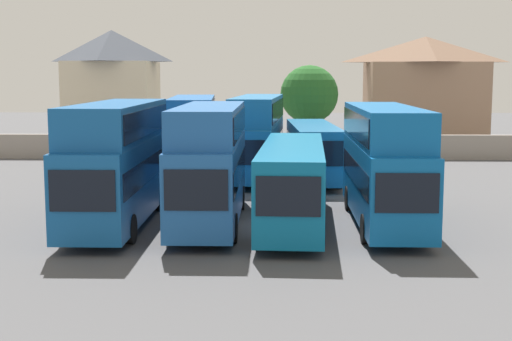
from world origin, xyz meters
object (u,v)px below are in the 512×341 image
object	(u,v)px
house_terrace_left	(113,87)
bus_1	(117,157)
bus_5	(193,133)
bus_2	(210,158)
tree_left_of_lot	(309,95)
bus_7	(313,148)
bus_6	(257,132)
bus_4	(384,159)
bus_3	(293,179)
house_terrace_centre	(424,91)

from	to	relation	value
house_terrace_left	bus_1	bearing A→B (deg)	-77.25
bus_5	house_terrace_left	distance (m)	21.25
bus_2	house_terrace_left	world-z (taller)	house_terrace_left
bus_2	tree_left_of_lot	distance (m)	26.22
house_terrace_left	tree_left_of_lot	bearing A→B (deg)	-22.32
bus_5	bus_7	size ratio (longest dim) A/B	1.02
bus_1	bus_5	xyz separation A→B (m)	(1.62, 13.46, -0.09)
bus_6	bus_7	xyz separation A→B (m)	(3.27, -0.75, -0.88)
bus_7	bus_1	bearing A→B (deg)	-36.57
bus_7	bus_5	bearing A→B (deg)	-97.06
bus_4	bus_5	world-z (taller)	bus_4
bus_2	bus_4	xyz separation A→B (m)	(7.17, 0.02, -0.02)
bus_4	bus_6	world-z (taller)	bus_6
bus_1	bus_4	world-z (taller)	bus_1
bus_1	bus_3	bearing A→B (deg)	90.61
house_terrace_centre	tree_left_of_lot	size ratio (longest dim) A/B	1.47
bus_1	house_terrace_left	xyz separation A→B (m)	(-7.37, 32.58, 2.24)
bus_2	bus_6	xyz separation A→B (m)	(1.69, 13.42, -0.02)
house_terrace_centre	house_terrace_left	bearing A→B (deg)	179.07
bus_1	house_terrace_left	size ratio (longest dim) A/B	1.09
bus_5	tree_left_of_lot	bearing A→B (deg)	144.75
bus_6	tree_left_of_lot	size ratio (longest dim) A/B	1.67
bus_5	bus_6	bearing A→B (deg)	88.66
bus_4	bus_5	bearing A→B (deg)	-144.05
bus_4	house_terrace_left	distance (m)	37.26
bus_2	tree_left_of_lot	bearing A→B (deg)	168.18
bus_4	bus_7	xyz separation A→B (m)	(-2.20, 12.66, -0.87)
bus_5	bus_7	world-z (taller)	bus_5
bus_3	bus_6	size ratio (longest dim) A/B	1.04
bus_4	bus_6	bearing A→B (deg)	-157.01
bus_4	bus_6	xyz separation A→B (m)	(-5.47, 13.40, 0.00)
bus_3	bus_7	xyz separation A→B (m)	(1.56, 12.81, -0.04)
bus_7	tree_left_of_lot	distance (m)	13.21
house_terrace_centre	tree_left_of_lot	distance (m)	11.91
bus_6	bus_7	distance (m)	3.47
bus_3	bus_5	distance (m)	14.54
bus_1	bus_5	bearing A→B (deg)	173.25
bus_2	bus_4	bearing A→B (deg)	90.26
bus_1	bus_4	xyz separation A→B (m)	(10.96, 0.21, -0.08)
bus_1	house_terrace_centre	world-z (taller)	house_terrace_centre
bus_2	bus_5	size ratio (longest dim) A/B	0.94
bus_2	house_terrace_left	bearing A→B (deg)	-160.88
bus_2	house_terrace_centre	size ratio (longest dim) A/B	1.05
bus_2	bus_7	bearing A→B (deg)	158.70
bus_3	bus_6	world-z (taller)	bus_6
bus_2	bus_1	bearing A→B (deg)	-86.98
bus_5	tree_left_of_lot	size ratio (longest dim) A/B	1.64
bus_5	house_terrace_left	xyz separation A→B (m)	(-8.99, 19.12, 2.33)
bus_3	house_terrace_centre	bearing A→B (deg)	162.48
bus_7	house_terrace_left	xyz separation A→B (m)	(-16.13, 19.71, 3.19)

